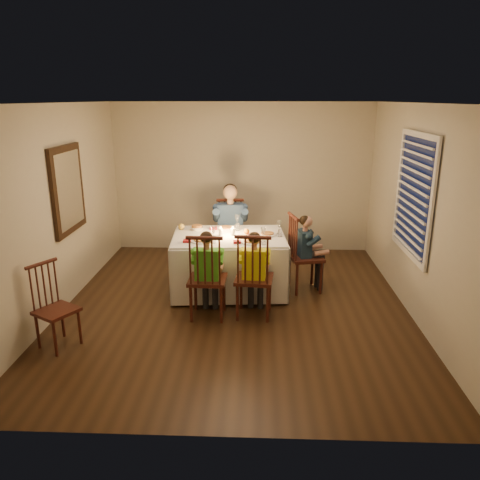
{
  "coord_description": "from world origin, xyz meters",
  "views": [
    {
      "loc": [
        0.29,
        -5.68,
        2.66
      ],
      "look_at": [
        0.06,
        0.15,
        0.88
      ],
      "focal_mm": 35.0,
      "sensor_mm": 36.0,
      "label": 1
    }
  ],
  "objects_px": {
    "chair_end": "(304,289)",
    "child_yellow": "(254,315)",
    "chair_adult": "(231,269)",
    "adult": "(231,269)",
    "dining_table": "(229,252)",
    "child_green": "(208,316)",
    "chair_near_left": "(208,316)",
    "child_teal": "(304,289)",
    "chair_extra": "(61,346)",
    "chair_near_right": "(254,315)",
    "serving_bowl": "(197,228)"
  },
  "relations": [
    {
      "from": "chair_adult",
      "to": "chair_near_right",
      "type": "bearing_deg",
      "value": -81.1
    },
    {
      "from": "child_teal",
      "to": "chair_end",
      "type": "bearing_deg",
      "value": -0.0
    },
    {
      "from": "child_green",
      "to": "child_yellow",
      "type": "relative_size",
      "value": 1.01
    },
    {
      "from": "child_green",
      "to": "chair_adult",
      "type": "bearing_deg",
      "value": -94.43
    },
    {
      "from": "adult",
      "to": "child_yellow",
      "type": "bearing_deg",
      "value": -81.1
    },
    {
      "from": "chair_end",
      "to": "child_yellow",
      "type": "bearing_deg",
      "value": 127.39
    },
    {
      "from": "chair_extra",
      "to": "child_teal",
      "type": "relative_size",
      "value": 0.87
    },
    {
      "from": "dining_table",
      "to": "adult",
      "type": "relative_size",
      "value": 1.2
    },
    {
      "from": "chair_near_right",
      "to": "child_yellow",
      "type": "relative_size",
      "value": 1.01
    },
    {
      "from": "chair_near_left",
      "to": "chair_end",
      "type": "bearing_deg",
      "value": -143.23
    },
    {
      "from": "chair_near_right",
      "to": "adult",
      "type": "height_order",
      "value": "adult"
    },
    {
      "from": "serving_bowl",
      "to": "adult",
      "type": "bearing_deg",
      "value": 53.48
    },
    {
      "from": "chair_adult",
      "to": "adult",
      "type": "distance_m",
      "value": 0.0
    },
    {
      "from": "dining_table",
      "to": "serving_bowl",
      "type": "height_order",
      "value": "serving_bowl"
    },
    {
      "from": "chair_end",
      "to": "child_green",
      "type": "height_order",
      "value": "child_green"
    },
    {
      "from": "chair_extra",
      "to": "adult",
      "type": "relative_size",
      "value": 0.7
    },
    {
      "from": "dining_table",
      "to": "adult",
      "type": "xyz_separation_m",
      "value": [
        -0.03,
        0.88,
        -0.59
      ]
    },
    {
      "from": "chair_adult",
      "to": "chair_extra",
      "type": "height_order",
      "value": "chair_adult"
    },
    {
      "from": "chair_end",
      "to": "child_green",
      "type": "relative_size",
      "value": 0.99
    },
    {
      "from": "chair_near_left",
      "to": "child_teal",
      "type": "relative_size",
      "value": 1.02
    },
    {
      "from": "chair_near_left",
      "to": "chair_near_right",
      "type": "xyz_separation_m",
      "value": [
        0.58,
        0.05,
        0.0
      ]
    },
    {
      "from": "chair_end",
      "to": "dining_table",
      "type": "bearing_deg",
      "value": 80.78
    },
    {
      "from": "chair_near_right",
      "to": "serving_bowl",
      "type": "distance_m",
      "value": 1.6
    },
    {
      "from": "chair_extra",
      "to": "child_yellow",
      "type": "height_order",
      "value": "child_yellow"
    },
    {
      "from": "child_teal",
      "to": "dining_table",
      "type": "bearing_deg",
      "value": 80.78
    },
    {
      "from": "chair_end",
      "to": "serving_bowl",
      "type": "relative_size",
      "value": 5.85
    },
    {
      "from": "child_yellow",
      "to": "child_teal",
      "type": "height_order",
      "value": "child_yellow"
    },
    {
      "from": "chair_adult",
      "to": "child_green",
      "type": "bearing_deg",
      "value": -100.4
    },
    {
      "from": "dining_table",
      "to": "chair_extra",
      "type": "xyz_separation_m",
      "value": [
        -1.79,
        -1.65,
        -0.59
      ]
    },
    {
      "from": "chair_adult",
      "to": "child_yellow",
      "type": "bearing_deg",
      "value": -81.1
    },
    {
      "from": "adult",
      "to": "child_teal",
      "type": "xyz_separation_m",
      "value": [
        1.11,
        -0.81,
        0.0
      ]
    },
    {
      "from": "chair_adult",
      "to": "child_green",
      "type": "relative_size",
      "value": 0.99
    },
    {
      "from": "chair_near_left",
      "to": "chair_extra",
      "type": "height_order",
      "value": "chair_near_left"
    },
    {
      "from": "dining_table",
      "to": "chair_near_right",
      "type": "height_order",
      "value": "dining_table"
    },
    {
      "from": "child_teal",
      "to": "serving_bowl",
      "type": "xyz_separation_m",
      "value": [
        -1.57,
        0.2,
        0.85
      ]
    },
    {
      "from": "child_green",
      "to": "child_yellow",
      "type": "xyz_separation_m",
      "value": [
        0.58,
        0.05,
        0.0
      ]
    },
    {
      "from": "child_green",
      "to": "adult",
      "type": "bearing_deg",
      "value": -94.43
    },
    {
      "from": "dining_table",
      "to": "child_green",
      "type": "bearing_deg",
      "value": -108.63
    },
    {
      "from": "chair_adult",
      "to": "chair_near_left",
      "type": "bearing_deg",
      "value": -100.4
    },
    {
      "from": "dining_table",
      "to": "child_green",
      "type": "relative_size",
      "value": 1.47
    },
    {
      "from": "dining_table",
      "to": "chair_adult",
      "type": "height_order",
      "value": "dining_table"
    },
    {
      "from": "serving_bowl",
      "to": "dining_table",
      "type": "bearing_deg",
      "value": -29.31
    },
    {
      "from": "chair_extra",
      "to": "serving_bowl",
      "type": "height_order",
      "value": "serving_bowl"
    },
    {
      "from": "chair_near_right",
      "to": "adult",
      "type": "distance_m",
      "value": 1.72
    },
    {
      "from": "chair_near_right",
      "to": "child_teal",
      "type": "xyz_separation_m",
      "value": [
        0.72,
        0.86,
        0.0
      ]
    },
    {
      "from": "adult",
      "to": "serving_bowl",
      "type": "xyz_separation_m",
      "value": [
        -0.45,
        -0.61,
        0.85
      ]
    },
    {
      "from": "chair_adult",
      "to": "chair_extra",
      "type": "xyz_separation_m",
      "value": [
        -1.76,
        -2.53,
        0.0
      ]
    },
    {
      "from": "chair_adult",
      "to": "chair_near_left",
      "type": "height_order",
      "value": "same"
    },
    {
      "from": "chair_near_right",
      "to": "chair_extra",
      "type": "relative_size",
      "value": 1.16
    },
    {
      "from": "chair_extra",
      "to": "serving_bowl",
      "type": "bearing_deg",
      "value": -3.11
    }
  ]
}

